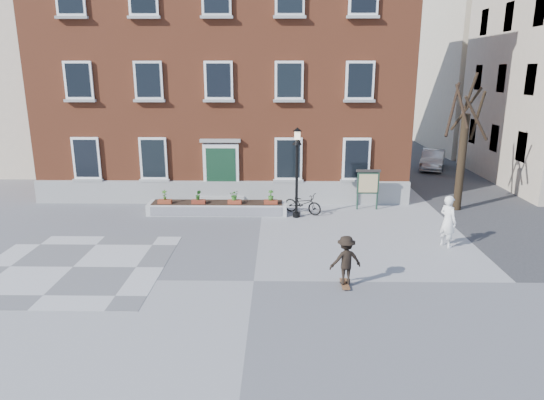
{
  "coord_description": "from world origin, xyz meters",
  "views": [
    {
      "loc": [
        0.76,
        -13.68,
        6.27
      ],
      "look_at": [
        0.5,
        4.0,
        1.5
      ],
      "focal_mm": 32.0,
      "sensor_mm": 36.0,
      "label": 1
    }
  ],
  "objects_px": {
    "bystander": "(448,221)",
    "skateboarder": "(346,260)",
    "lamp_post": "(297,160)",
    "bicycle": "(303,203)",
    "parked_car": "(433,159)",
    "notice_board": "(368,183)"
  },
  "relations": [
    {
      "from": "notice_board",
      "to": "skateboarder",
      "type": "bearing_deg",
      "value": -104.22
    },
    {
      "from": "bystander",
      "to": "skateboarder",
      "type": "relative_size",
      "value": 1.22
    },
    {
      "from": "bicycle",
      "to": "skateboarder",
      "type": "distance_m",
      "value": 7.6
    },
    {
      "from": "lamp_post",
      "to": "skateboarder",
      "type": "xyz_separation_m",
      "value": [
        1.22,
        -7.0,
        -1.72
      ]
    },
    {
      "from": "bystander",
      "to": "skateboarder",
      "type": "xyz_separation_m",
      "value": [
        -4.14,
        -3.41,
        -0.14
      ]
    },
    {
      "from": "bicycle",
      "to": "parked_car",
      "type": "height_order",
      "value": "parked_car"
    },
    {
      "from": "lamp_post",
      "to": "bystander",
      "type": "bearing_deg",
      "value": -33.76
    },
    {
      "from": "bystander",
      "to": "lamp_post",
      "type": "height_order",
      "value": "lamp_post"
    },
    {
      "from": "lamp_post",
      "to": "notice_board",
      "type": "xyz_separation_m",
      "value": [
        3.31,
        1.26,
        -1.28
      ]
    },
    {
      "from": "lamp_post",
      "to": "skateboarder",
      "type": "bearing_deg",
      "value": -80.1
    },
    {
      "from": "parked_car",
      "to": "bystander",
      "type": "height_order",
      "value": "bystander"
    },
    {
      "from": "bystander",
      "to": "lamp_post",
      "type": "xyz_separation_m",
      "value": [
        -5.36,
        3.58,
        1.58
      ]
    },
    {
      "from": "bicycle",
      "to": "notice_board",
      "type": "bearing_deg",
      "value": -47.92
    },
    {
      "from": "bicycle",
      "to": "notice_board",
      "type": "distance_m",
      "value": 3.2
    },
    {
      "from": "bicycle",
      "to": "skateboarder",
      "type": "relative_size",
      "value": 1.15
    },
    {
      "from": "bicycle",
      "to": "lamp_post",
      "type": "distance_m",
      "value": 2.15
    },
    {
      "from": "lamp_post",
      "to": "bicycle",
      "type": "bearing_deg",
      "value": 60.85
    },
    {
      "from": "skateboarder",
      "to": "parked_car",
      "type": "bearing_deg",
      "value": 65.77
    },
    {
      "from": "lamp_post",
      "to": "notice_board",
      "type": "relative_size",
      "value": 2.1
    },
    {
      "from": "parked_car",
      "to": "skateboarder",
      "type": "height_order",
      "value": "skateboarder"
    },
    {
      "from": "bicycle",
      "to": "lamp_post",
      "type": "height_order",
      "value": "lamp_post"
    },
    {
      "from": "bystander",
      "to": "notice_board",
      "type": "bearing_deg",
      "value": -5.73
    }
  ]
}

